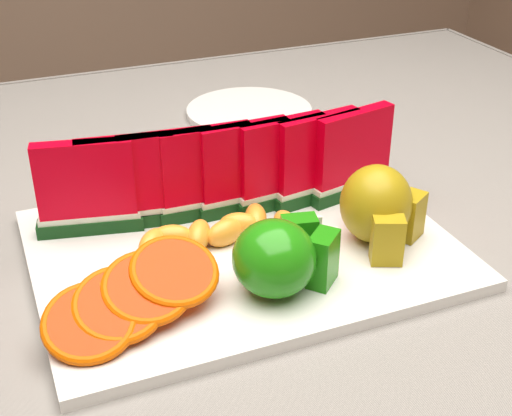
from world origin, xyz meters
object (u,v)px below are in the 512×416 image
at_px(apple_cluster, 281,257).
at_px(side_plate, 249,112).
at_px(pear_cluster, 379,207).
at_px(platter, 242,249).

bearing_deg(apple_cluster, side_plate, 71.87).
relative_size(apple_cluster, pear_cluster, 1.20).
height_order(apple_cluster, pear_cluster, pear_cluster).
relative_size(platter, apple_cluster, 3.63).
bearing_deg(pear_cluster, platter, 160.44).
bearing_deg(side_plate, platter, -112.80).
xyz_separation_m(platter, apple_cluster, (0.00, -0.08, 0.04)).
xyz_separation_m(platter, side_plate, (0.14, 0.34, -0.00)).
bearing_deg(side_plate, pear_cluster, -92.63).
bearing_deg(side_plate, apple_cluster, -108.13).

